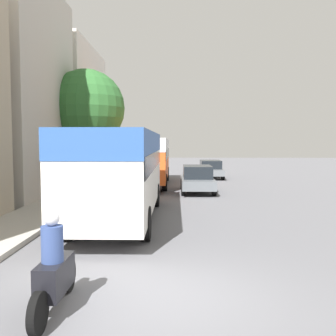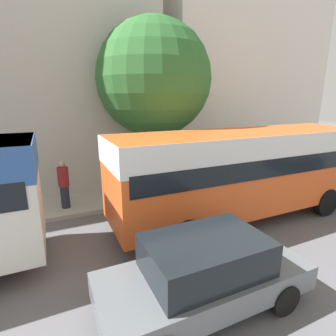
{
  "view_description": "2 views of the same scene",
  "coord_description": "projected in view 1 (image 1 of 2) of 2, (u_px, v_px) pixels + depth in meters",
  "views": [
    {
      "loc": [
        0.14,
        -6.7,
        2.85
      ],
      "look_at": [
        -0.21,
        10.89,
        1.61
      ],
      "focal_mm": 40.0,
      "sensor_mm": 36.0,
      "label": 1
    },
    {
      "loc": [
        5.12,
        11.67,
        4.06
      ],
      "look_at": [
        -1.84,
        14.9,
        2.05
      ],
      "focal_mm": 28.0,
      "sensor_mm": 36.0,
      "label": 2
    }
  ],
  "objects": [
    {
      "name": "bus_lead",
      "position": [
        120.0,
        164.0,
        13.48
      ],
      "size": [
        2.54,
        9.31,
        3.19
      ],
      "color": "silver",
      "rests_on": "ground_plane"
    },
    {
      "name": "pedestrian_walking_away",
      "position": [
        78.0,
        177.0,
        18.92
      ],
      "size": [
        0.39,
        0.39,
        1.78
      ],
      "color": "#232838",
      "rests_on": "sidewalk"
    },
    {
      "name": "ground_plane",
      "position": [
        168.0,
        296.0,
        6.89
      ],
      "size": [
        120.0,
        120.0,
        0.0
      ],
      "primitive_type": "plane",
      "color": "slate"
    },
    {
      "name": "car_crossing",
      "position": [
        211.0,
        169.0,
        29.21
      ],
      "size": [
        1.82,
        4.26,
        1.4
      ],
      "color": "slate",
      "rests_on": "ground_plane"
    },
    {
      "name": "bus_following",
      "position": [
        149.0,
        155.0,
        24.39
      ],
      "size": [
        2.5,
        9.25,
        3.05
      ],
      "color": "#EA5B23",
      "rests_on": "ground_plane"
    },
    {
      "name": "car_far_curb",
      "position": [
        197.0,
        179.0,
        20.97
      ],
      "size": [
        1.85,
        4.22,
        1.51
      ],
      "color": "slate",
      "rests_on": "ground_plane"
    },
    {
      "name": "motorcycle_behind_lead",
      "position": [
        54.0,
        271.0,
        6.24
      ],
      "size": [
        0.39,
        2.24,
        1.73
      ],
      "color": "black",
      "rests_on": "ground_plane"
    },
    {
      "name": "pedestrian_near_curb",
      "position": [
        113.0,
        167.0,
        26.85
      ],
      "size": [
        0.32,
        0.32,
        1.69
      ],
      "color": "#232838",
      "rests_on": "sidewalk"
    },
    {
      "name": "street_tree",
      "position": [
        86.0,
        108.0,
        22.44
      ],
      "size": [
        4.62,
        4.62,
        7.02
      ],
      "color": "brown",
      "rests_on": "sidewalk"
    },
    {
      "name": "building_far_terrace",
      "position": [
        52.0,
        114.0,
        29.25
      ],
      "size": [
        6.58,
        9.94,
        10.09
      ],
      "color": "silver",
      "rests_on": "ground_plane"
    }
  ]
}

